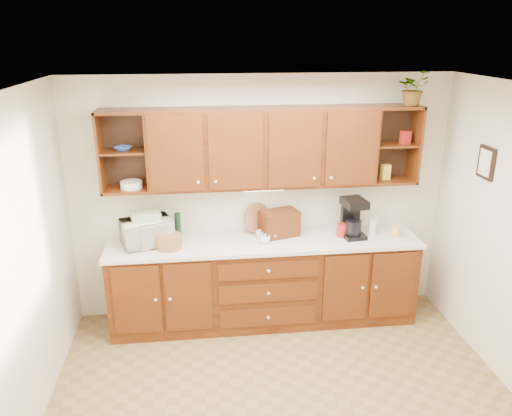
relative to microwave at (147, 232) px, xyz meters
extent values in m
plane|color=olive|center=(1.19, -1.49, -1.07)|extent=(4.00, 4.00, 0.00)
plane|color=white|center=(1.19, -1.49, 1.53)|extent=(4.00, 4.00, 0.00)
plane|color=beige|center=(1.19, 0.26, 0.23)|extent=(4.00, 0.00, 4.00)
plane|color=beige|center=(-0.81, -1.49, 0.23)|extent=(0.00, 3.50, 3.50)
cube|color=#351206|center=(1.19, -0.04, -0.62)|extent=(3.20, 0.60, 0.90)
cube|color=silver|center=(1.19, -0.05, -0.15)|extent=(3.24, 0.64, 0.04)
cube|color=#351206|center=(1.19, 0.10, 0.82)|extent=(2.30, 0.33, 0.80)
cube|color=black|center=(-0.18, 0.25, 0.82)|extent=(0.45, 0.02, 0.80)
cube|color=black|center=(2.57, 0.25, 0.82)|extent=(0.45, 0.02, 0.80)
cube|color=#351206|center=(-0.18, 0.10, 0.82)|extent=(0.43, 0.30, 0.02)
cube|color=#351206|center=(2.57, 0.10, 0.82)|extent=(0.43, 0.30, 0.02)
cube|color=#351206|center=(2.57, 0.10, 1.20)|extent=(0.45, 0.33, 0.03)
cube|color=white|center=(1.19, 0.05, 0.40)|extent=(0.40, 0.05, 0.02)
cube|color=black|center=(3.17, -0.59, 0.78)|extent=(0.03, 0.24, 0.30)
cylinder|color=#8B5F39|center=(0.22, -0.12, -0.06)|extent=(0.30, 0.30, 0.14)
imported|color=silver|center=(0.00, 0.00, 0.00)|extent=(0.57, 0.48, 0.27)
cube|color=#C3C35B|center=(0.00, 0.00, 0.18)|extent=(0.32, 0.27, 0.08)
cylinder|color=black|center=(0.31, 0.14, 0.00)|extent=(0.08, 0.08, 0.28)
cylinder|color=#8B5F39|center=(1.15, 0.20, -0.12)|extent=(0.34, 0.22, 0.33)
cube|color=#351206|center=(1.37, 0.08, 0.00)|extent=(0.44, 0.35, 0.27)
cylinder|color=#351206|center=(1.21, -0.03, 0.01)|extent=(0.02, 0.02, 0.29)
cylinder|color=#351206|center=(1.21, -0.03, -0.13)|extent=(0.12, 0.12, 0.02)
imported|color=white|center=(1.29, -0.01, -0.09)|extent=(0.13, 0.13, 0.09)
imported|color=white|center=(1.16, 0.03, -0.09)|extent=(0.13, 0.13, 0.09)
imported|color=white|center=(1.19, -0.11, -0.09)|extent=(0.13, 0.13, 0.09)
cylinder|color=maroon|center=(2.02, -0.02, -0.07)|extent=(0.15, 0.15, 0.14)
cylinder|color=white|center=(2.35, -0.01, -0.05)|extent=(0.11, 0.11, 0.17)
cylinder|color=gold|center=(2.58, -0.10, -0.07)|extent=(0.10, 0.10, 0.12)
cube|color=black|center=(2.13, -0.04, -0.11)|extent=(0.25, 0.31, 0.04)
cube|color=black|center=(2.13, 0.07, 0.06)|extent=(0.21, 0.09, 0.35)
cube|color=black|center=(2.13, -0.04, 0.24)|extent=(0.25, 0.31, 0.08)
cylinder|color=black|center=(2.13, -0.06, -0.02)|extent=(0.18, 0.18, 0.15)
imported|color=#2A4F9B|center=(-0.17, 0.08, 0.85)|extent=(0.21, 0.21, 0.04)
cylinder|color=white|center=(-0.13, 0.09, 0.48)|extent=(0.26, 0.26, 0.07)
cube|color=gold|center=(2.49, 0.09, 0.52)|extent=(0.10, 0.08, 0.16)
cube|color=maroon|center=(2.66, 0.07, 0.89)|extent=(0.11, 0.10, 0.13)
imported|color=#999999|center=(2.68, 0.05, 1.39)|extent=(0.39, 0.37, 0.35)
camera|label=1|loc=(0.55, -4.76, 1.91)|focal=35.00mm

